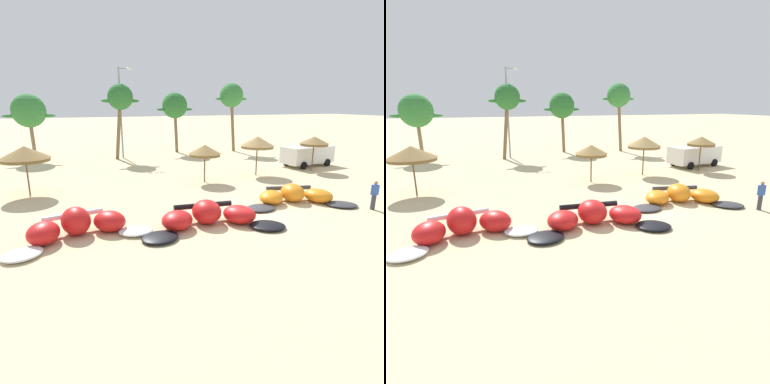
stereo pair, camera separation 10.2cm
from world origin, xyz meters
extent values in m
plane|color=beige|center=(0.00, 0.00, 0.00)|extent=(260.00, 260.00, 0.00)
ellipsoid|color=white|center=(-10.76, -1.13, 0.13)|extent=(1.98, 1.88, 0.25)
ellipsoid|color=red|center=(-10.03, -0.05, 0.47)|extent=(1.81, 1.94, 0.94)
ellipsoid|color=red|center=(-8.71, 0.54, 0.63)|extent=(1.52, 1.74, 1.27)
ellipsoid|color=red|center=(-7.26, 0.43, 0.47)|extent=(2.00, 2.00, 0.94)
ellipsoid|color=white|center=(-6.21, -0.34, 0.13)|extent=(1.75, 1.53, 0.25)
cylinder|color=white|center=(-8.80, 1.07, 0.76)|extent=(2.70, 0.71, 0.25)
cube|color=white|center=(-8.68, 0.39, 0.63)|extent=(1.06, 0.72, 0.04)
ellipsoid|color=black|center=(-5.37, -1.42, 0.12)|extent=(1.99, 1.81, 0.23)
ellipsoid|color=red|center=(-4.28, -0.47, 0.43)|extent=(2.17, 2.20, 0.85)
ellipsoid|color=red|center=(-2.67, -0.21, 0.58)|extent=(1.57, 1.80, 1.15)
ellipsoid|color=red|center=(-1.14, -0.75, 0.43)|extent=(2.07, 2.17, 0.85)
ellipsoid|color=black|center=(-0.24, -1.89, 0.12)|extent=(2.13, 2.01, 0.23)
cylinder|color=black|center=(-2.62, 0.37, 0.71)|extent=(3.03, 0.55, 0.27)
cube|color=black|center=(-2.69, -0.38, 0.58)|extent=(1.15, 0.70, 0.04)
ellipsoid|color=#333338|center=(0.97, 0.58, 0.11)|extent=(1.85, 1.51, 0.21)
ellipsoid|color=orange|center=(2.10, 1.31, 0.39)|extent=(2.16, 2.13, 0.79)
ellipsoid|color=orange|center=(3.61, 1.33, 0.53)|extent=(1.69, 1.98, 1.06)
ellipsoid|color=orange|center=(4.95, 0.63, 0.39)|extent=(1.86, 2.08, 0.79)
ellipsoid|color=#333338|center=(5.63, -0.54, 0.11)|extent=(2.16, 2.05, 0.21)
cylinder|color=#333338|center=(3.75, 1.91, 0.66)|extent=(2.79, 0.90, 0.26)
cube|color=#333338|center=(3.57, 1.16, 0.53)|extent=(1.14, 0.84, 0.04)
cylinder|color=brown|center=(-11.28, 8.48, 1.19)|extent=(0.10, 0.10, 2.39)
cone|color=olive|center=(-11.28, 8.48, 2.77)|extent=(3.05, 3.05, 0.76)
cylinder|color=brown|center=(-11.28, 8.48, 2.29)|extent=(2.90, 2.90, 0.20)
cylinder|color=brown|center=(0.63, 7.78, 1.07)|extent=(0.10, 0.10, 2.13)
cone|color=olive|center=(0.63, 7.78, 2.46)|extent=(2.41, 2.41, 0.65)
cylinder|color=olive|center=(0.63, 7.78, 2.03)|extent=(2.29, 2.29, 0.20)
cylinder|color=brown|center=(5.58, 8.58, 1.20)|extent=(0.10, 0.10, 2.39)
cone|color=#9E7F4C|center=(5.58, 8.58, 2.77)|extent=(2.72, 2.72, 0.75)
cylinder|color=olive|center=(5.58, 8.58, 2.29)|extent=(2.58, 2.58, 0.20)
cylinder|color=brown|center=(10.99, 8.24, 1.19)|extent=(0.10, 0.10, 2.39)
cone|color=olive|center=(10.99, 8.24, 2.68)|extent=(2.40, 2.40, 0.59)
cylinder|color=brown|center=(10.99, 8.24, 2.29)|extent=(2.28, 2.28, 0.20)
cube|color=white|center=(12.14, 10.28, 1.09)|extent=(5.23, 2.76, 1.50)
cube|color=black|center=(10.78, 10.09, 1.35)|extent=(1.52, 2.19, 0.56)
cylinder|color=black|center=(10.76, 9.03, 0.34)|extent=(0.71, 0.33, 0.68)
cylinder|color=black|center=(10.46, 11.09, 0.34)|extent=(0.71, 0.33, 0.68)
cylinder|color=black|center=(13.82, 9.47, 0.34)|extent=(0.71, 0.33, 0.68)
cylinder|color=black|center=(13.53, 11.53, 0.34)|extent=(0.71, 0.33, 0.68)
cylinder|color=#383842|center=(6.77, -1.61, 0.42)|extent=(0.24, 0.24, 0.85)
cube|color=#2D51A8|center=(6.77, -1.61, 1.13)|extent=(0.36, 0.22, 0.56)
sphere|color=#9E7051|center=(6.77, -1.61, 1.52)|extent=(0.20, 0.20, 0.20)
cylinder|color=#7F6647|center=(-12.00, 23.24, 2.48)|extent=(0.46, 0.36, 4.97)
sphere|color=#337A38|center=(-12.05, 23.24, 4.97)|extent=(3.33, 3.33, 3.33)
ellipsoid|color=#337A38|center=(-13.38, 23.24, 4.47)|extent=(2.33, 0.50, 0.36)
ellipsoid|color=#337A38|center=(-10.72, 23.24, 4.47)|extent=(2.33, 0.50, 0.36)
cylinder|color=brown|center=(-3.60, 20.55, 3.16)|extent=(1.01, 0.36, 6.32)
sphere|color=#286B2D|center=(-3.28, 20.55, 6.32)|extent=(2.58, 2.58, 2.58)
ellipsoid|color=#286B2D|center=(-4.31, 20.55, 5.93)|extent=(1.80, 0.50, 0.36)
ellipsoid|color=#286B2D|center=(-2.24, 20.55, 5.93)|extent=(1.80, 0.50, 0.36)
cylinder|color=brown|center=(3.47, 23.17, 2.72)|extent=(0.55, 0.36, 5.45)
sphere|color=#286B2D|center=(3.38, 23.17, 5.44)|extent=(2.93, 2.93, 2.93)
ellipsoid|color=#286B2D|center=(2.21, 23.17, 5.00)|extent=(2.05, 0.50, 0.36)
ellipsoid|color=#286B2D|center=(4.55, 23.17, 5.00)|extent=(2.05, 0.50, 0.36)
cylinder|color=brown|center=(10.09, 21.45, 3.30)|extent=(0.88, 0.36, 6.60)
sphere|color=#337A38|center=(9.83, 21.45, 6.59)|extent=(2.76, 2.76, 2.76)
ellipsoid|color=#337A38|center=(8.73, 21.45, 6.18)|extent=(1.93, 0.50, 0.36)
ellipsoid|color=#337A38|center=(10.94, 21.45, 6.18)|extent=(1.93, 0.50, 0.36)
cylinder|color=gray|center=(-3.20, 21.18, 4.63)|extent=(0.18, 0.18, 9.26)
cylinder|color=gray|center=(-2.69, 21.18, 9.11)|extent=(1.03, 0.10, 0.10)
ellipsoid|color=silver|center=(-2.17, 21.18, 9.11)|extent=(0.56, 0.24, 0.20)
camera|label=1|loc=(-8.75, -14.08, 5.71)|focal=30.44mm
camera|label=2|loc=(-8.66, -14.11, 5.71)|focal=30.44mm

